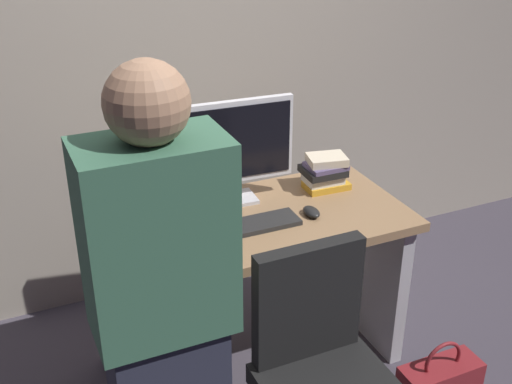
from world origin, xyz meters
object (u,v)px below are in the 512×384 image
desk (251,268)px  cup_near_keyboard (171,233)px  monitor (232,147)px  book_stack (325,172)px  cup_by_monitor (124,210)px  person_at_desk (165,328)px  keyboard (248,226)px  mouse (311,212)px

desk → cup_near_keyboard: 0.46m
desk → monitor: 0.53m
cup_near_keyboard → book_stack: book_stack is taller
book_stack → cup_near_keyboard: bearing=-166.2°
cup_by_monitor → person_at_desk: bearing=-95.7°
person_at_desk → monitor: (0.56, 0.84, 0.16)m
keyboard → cup_near_keyboard: cup_near_keyboard is taller
mouse → desk: bearing=163.9°
keyboard → mouse: (0.29, -0.01, 0.01)m
cup_near_keyboard → cup_by_monitor: 0.30m
monitor → person_at_desk: bearing=-123.7°
desk → mouse: mouse is taller
desk → cup_by_monitor: (-0.48, 0.22, 0.28)m
keyboard → desk: bearing=56.8°
cup_near_keyboard → book_stack: (0.78, 0.19, 0.03)m
book_stack → monitor: bearing=173.6°
person_at_desk → cup_by_monitor: 0.88m
person_at_desk → mouse: size_ratio=16.39×
keyboard → book_stack: size_ratio=2.07×
cup_near_keyboard → book_stack: bearing=13.8°
person_at_desk → mouse: bearing=35.8°
mouse → book_stack: size_ratio=0.48×
monitor → book_stack: 0.47m
mouse → monitor: bearing=134.4°
monitor → keyboard: bearing=-98.3°
keyboard → cup_near_keyboard: bearing=179.4°
desk → mouse: bearing=-16.1°
monitor → keyboard: size_ratio=1.26×
desk → keyboard: size_ratio=3.07×
person_at_desk → mouse: (0.81, 0.58, -0.08)m
monitor → mouse: (0.25, -0.25, -0.24)m
cup_by_monitor → monitor: bearing=-4.2°
desk → keyboard: keyboard is taller
monitor → cup_near_keyboard: (-0.35, -0.24, -0.20)m
book_stack → keyboard: bearing=-156.8°
desk → person_at_desk: person_at_desk is taller
monitor → cup_by_monitor: 0.52m
desk → monitor: bearing=91.7°
person_at_desk → cup_by_monitor: size_ratio=19.57×
keyboard → mouse: 0.29m
monitor → desk: bearing=-88.3°
mouse → cup_by_monitor: 0.78m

